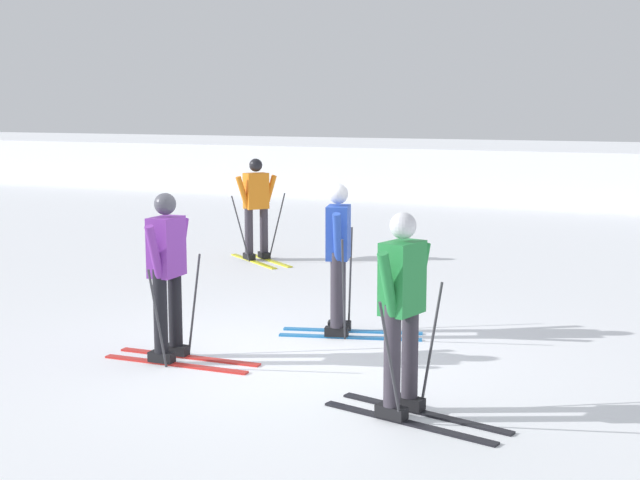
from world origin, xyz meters
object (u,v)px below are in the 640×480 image
object	(u,v)px
skier_blue	(339,255)
skier_orange	(256,204)
skier_green	(403,308)
skier_purple	(168,272)

from	to	relation	value
skier_blue	skier_orange	size ratio (longest dim) A/B	1.00
skier_green	skier_orange	distance (m)	7.82
skier_purple	skier_orange	distance (m)	6.01
skier_purple	skier_blue	bearing A→B (deg)	56.02
skier_blue	skier_purple	bearing A→B (deg)	-123.98
skier_green	skier_blue	bearing A→B (deg)	125.66
skier_green	skier_blue	world-z (taller)	same
skier_green	skier_orange	xyz separation A→B (m)	(-4.89, 6.11, 0.04)
skier_purple	skier_blue	distance (m)	2.02
skier_purple	skier_blue	size ratio (longest dim) A/B	1.00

